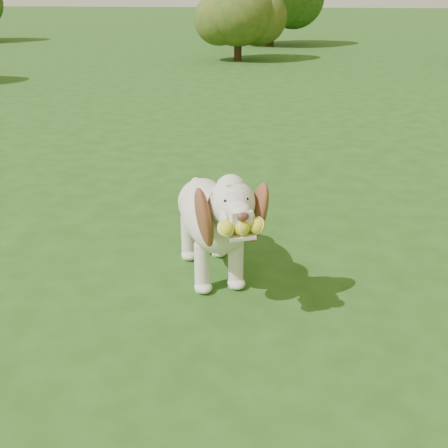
# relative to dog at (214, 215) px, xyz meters

# --- Properties ---
(ground) EXTENTS (80.00, 80.00, 0.00)m
(ground) POSITION_rel_dog_xyz_m (0.06, -0.45, -0.36)
(ground) COLOR #214513
(ground) RESTS_ON ground
(dog) EXTENTS (0.59, 1.01, 0.68)m
(dog) POSITION_rel_dog_xyz_m (0.00, 0.00, 0.00)
(dog) COLOR silver
(dog) RESTS_ON ground
(shrub_b) EXTENTS (1.50, 1.50, 1.55)m
(shrub_b) POSITION_rel_dog_xyz_m (-0.76, 9.26, 0.55)
(shrub_b) COLOR #382314
(shrub_b) RESTS_ON ground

